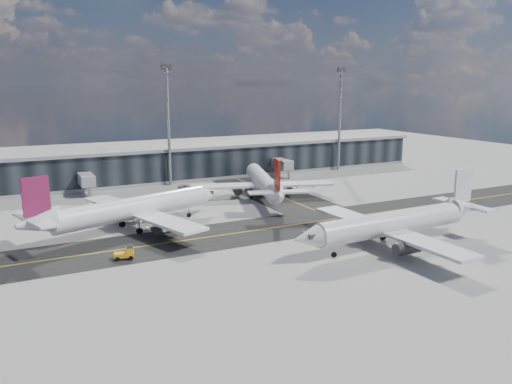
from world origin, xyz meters
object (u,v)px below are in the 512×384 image
at_px(airliner_redtail, 264,182).
at_px(service_van, 188,188).
at_px(airliner_af, 132,209).
at_px(airliner_near, 394,223).
at_px(baggage_tug, 126,253).

height_order(airliner_redtail, service_van, airliner_redtail).
bearing_deg(airliner_redtail, airliner_af, -142.46).
xyz_separation_m(airliner_redtail, service_van, (-11.93, 15.23, -2.87)).
height_order(airliner_af, airliner_near, airliner_af).
bearing_deg(baggage_tug, service_van, 162.91).
bearing_deg(airliner_redtail, service_van, 145.65).
xyz_separation_m(airliner_redtail, baggage_tug, (-35.02, -25.30, -2.74)).
height_order(baggage_tug, service_van, baggage_tug).
height_order(airliner_near, baggage_tug, airliner_near).
distance_m(baggage_tug, service_van, 46.65).
xyz_separation_m(baggage_tug, service_van, (23.10, 40.53, -0.14)).
distance_m(airliner_af, baggage_tug, 14.96).
relative_size(airliner_near, service_van, 6.98).
xyz_separation_m(airliner_near, baggage_tug, (-38.26, 12.07, -2.70)).
distance_m(airliner_near, service_van, 54.82).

